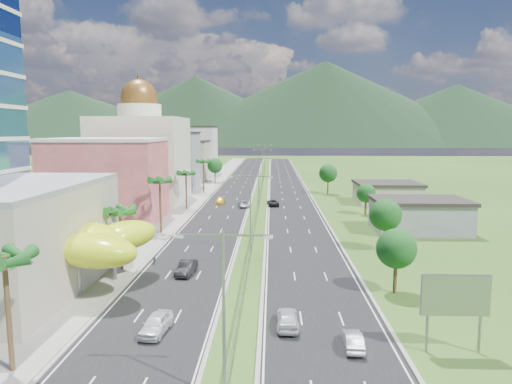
# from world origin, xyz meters

# --- Properties ---
(ground) EXTENTS (500.00, 500.00, 0.00)m
(ground) POSITION_xyz_m (0.00, 0.00, 0.00)
(ground) COLOR #2D5119
(ground) RESTS_ON ground
(road_left) EXTENTS (11.00, 260.00, 0.04)m
(road_left) POSITION_xyz_m (-7.50, 90.00, 0.02)
(road_left) COLOR black
(road_left) RESTS_ON ground
(road_right) EXTENTS (11.00, 260.00, 0.04)m
(road_right) POSITION_xyz_m (7.50, 90.00, 0.02)
(road_right) COLOR black
(road_right) RESTS_ON ground
(sidewalk_left) EXTENTS (7.00, 260.00, 0.12)m
(sidewalk_left) POSITION_xyz_m (-17.00, 90.00, 0.06)
(sidewalk_left) COLOR gray
(sidewalk_left) RESTS_ON ground
(median_guardrail) EXTENTS (0.10, 216.06, 0.76)m
(median_guardrail) POSITION_xyz_m (0.00, 71.99, 0.62)
(median_guardrail) COLOR gray
(median_guardrail) RESTS_ON ground
(streetlight_median_a) EXTENTS (6.04, 0.25, 11.00)m
(streetlight_median_a) POSITION_xyz_m (0.00, -25.00, 6.75)
(streetlight_median_a) COLOR gray
(streetlight_median_a) RESTS_ON ground
(streetlight_median_b) EXTENTS (6.04, 0.25, 11.00)m
(streetlight_median_b) POSITION_xyz_m (0.00, 10.00, 6.75)
(streetlight_median_b) COLOR gray
(streetlight_median_b) RESTS_ON ground
(streetlight_median_c) EXTENTS (6.04, 0.25, 11.00)m
(streetlight_median_c) POSITION_xyz_m (0.00, 50.00, 6.75)
(streetlight_median_c) COLOR gray
(streetlight_median_c) RESTS_ON ground
(streetlight_median_d) EXTENTS (6.04, 0.25, 11.00)m
(streetlight_median_d) POSITION_xyz_m (0.00, 95.00, 6.75)
(streetlight_median_d) COLOR gray
(streetlight_median_d) RESTS_ON ground
(streetlight_median_e) EXTENTS (6.04, 0.25, 11.00)m
(streetlight_median_e) POSITION_xyz_m (0.00, 140.00, 6.75)
(streetlight_median_e) COLOR gray
(streetlight_median_e) RESTS_ON ground
(lime_canopy) EXTENTS (18.00, 15.00, 7.40)m
(lime_canopy) POSITION_xyz_m (-20.00, -4.00, 4.99)
(lime_canopy) COLOR #C9E216
(lime_canopy) RESTS_ON ground
(pink_shophouse) EXTENTS (20.00, 15.00, 15.00)m
(pink_shophouse) POSITION_xyz_m (-28.00, 32.00, 7.50)
(pink_shophouse) COLOR #B44953
(pink_shophouse) RESTS_ON ground
(domed_building) EXTENTS (20.00, 20.00, 28.70)m
(domed_building) POSITION_xyz_m (-28.00, 55.00, 11.35)
(domed_building) COLOR beige
(domed_building) RESTS_ON ground
(midrise_grey) EXTENTS (16.00, 15.00, 16.00)m
(midrise_grey) POSITION_xyz_m (-27.00, 80.00, 8.00)
(midrise_grey) COLOR gray
(midrise_grey) RESTS_ON ground
(midrise_beige) EXTENTS (16.00, 15.00, 13.00)m
(midrise_beige) POSITION_xyz_m (-27.00, 102.00, 6.50)
(midrise_beige) COLOR #A99C8B
(midrise_beige) RESTS_ON ground
(midrise_white) EXTENTS (16.00, 15.00, 18.00)m
(midrise_white) POSITION_xyz_m (-27.00, 125.00, 9.00)
(midrise_white) COLOR silver
(midrise_white) RESTS_ON ground
(billboard) EXTENTS (5.20, 0.35, 6.20)m
(billboard) POSITION_xyz_m (17.00, -18.00, 4.42)
(billboard) COLOR gray
(billboard) RESTS_ON ground
(shed_near) EXTENTS (15.00, 10.00, 5.00)m
(shed_near) POSITION_xyz_m (28.00, 25.00, 2.50)
(shed_near) COLOR gray
(shed_near) RESTS_ON ground
(shed_far) EXTENTS (14.00, 12.00, 4.40)m
(shed_far) POSITION_xyz_m (30.00, 55.00, 2.20)
(shed_far) COLOR #A99C8B
(shed_far) RESTS_ON ground
(palm_tree_a) EXTENTS (3.60, 3.60, 9.10)m
(palm_tree_a) POSITION_xyz_m (-15.50, -22.00, 8.02)
(palm_tree_a) COLOR #47301C
(palm_tree_a) RESTS_ON ground
(palm_tree_b) EXTENTS (3.60, 3.60, 8.10)m
(palm_tree_b) POSITION_xyz_m (-15.50, 2.00, 7.06)
(palm_tree_b) COLOR #47301C
(palm_tree_b) RESTS_ON ground
(palm_tree_c) EXTENTS (3.60, 3.60, 9.60)m
(palm_tree_c) POSITION_xyz_m (-15.50, 22.00, 8.50)
(palm_tree_c) COLOR #47301C
(palm_tree_c) RESTS_ON ground
(palm_tree_d) EXTENTS (3.60, 3.60, 8.60)m
(palm_tree_d) POSITION_xyz_m (-15.50, 45.00, 7.54)
(palm_tree_d) COLOR #47301C
(palm_tree_d) RESTS_ON ground
(palm_tree_e) EXTENTS (3.60, 3.60, 9.40)m
(palm_tree_e) POSITION_xyz_m (-15.50, 70.00, 8.31)
(palm_tree_e) COLOR #47301C
(palm_tree_e) RESTS_ON ground
(leafy_tree_lfar) EXTENTS (4.90, 4.90, 8.05)m
(leafy_tree_lfar) POSITION_xyz_m (-15.50, 95.00, 5.58)
(leafy_tree_lfar) COLOR #47301C
(leafy_tree_lfar) RESTS_ON ground
(leafy_tree_ra) EXTENTS (4.20, 4.20, 6.90)m
(leafy_tree_ra) POSITION_xyz_m (16.00, -5.00, 4.78)
(leafy_tree_ra) COLOR #47301C
(leafy_tree_ra) RESTS_ON ground
(leafy_tree_rb) EXTENTS (4.55, 4.55, 7.47)m
(leafy_tree_rb) POSITION_xyz_m (19.00, 12.00, 5.18)
(leafy_tree_rb) COLOR #47301C
(leafy_tree_rb) RESTS_ON ground
(leafy_tree_rc) EXTENTS (3.85, 3.85, 6.33)m
(leafy_tree_rc) POSITION_xyz_m (22.00, 40.00, 4.37)
(leafy_tree_rc) COLOR #47301C
(leafy_tree_rc) RESTS_ON ground
(leafy_tree_rd) EXTENTS (4.90, 4.90, 8.05)m
(leafy_tree_rd) POSITION_xyz_m (18.00, 70.00, 5.58)
(leafy_tree_rd) COLOR #47301C
(leafy_tree_rd) RESTS_ON ground
(mountain_ridge) EXTENTS (860.00, 140.00, 90.00)m
(mountain_ridge) POSITION_xyz_m (60.00, 450.00, 0.00)
(mountain_ridge) COLOR black
(mountain_ridge) RESTS_ON ground
(car_white_near_left) EXTENTS (2.37, 4.83, 1.59)m
(car_white_near_left) POSITION_xyz_m (-6.81, -15.46, 0.83)
(car_white_near_left) COLOR white
(car_white_near_left) RESTS_ON road_left
(car_dark_left) EXTENTS (2.14, 4.91, 1.57)m
(car_dark_left) POSITION_xyz_m (-7.19, 0.39, 0.82)
(car_dark_left) COLOR black
(car_dark_left) RESTS_ON road_left
(car_silver_mid_left) EXTENTS (3.01, 5.16, 1.35)m
(car_silver_mid_left) POSITION_xyz_m (-3.20, 47.76, 0.71)
(car_silver_mid_left) COLOR #999CA0
(car_silver_mid_left) RESTS_ON road_left
(car_yellow_far_left) EXTENTS (1.89, 4.63, 1.34)m
(car_yellow_far_left) POSITION_xyz_m (-9.01, 52.65, 0.71)
(car_yellow_far_left) COLOR yellow
(car_yellow_far_left) RESTS_ON road_left
(car_white_near_right) EXTENTS (1.91, 4.74, 1.61)m
(car_white_near_right) POSITION_xyz_m (4.37, -13.94, 0.85)
(car_white_near_right) COLOR silver
(car_white_near_right) RESTS_ON road_right
(car_silver_right) EXTENTS (1.55, 3.98, 1.29)m
(car_silver_right) POSITION_xyz_m (9.40, -17.65, 0.69)
(car_silver_right) COLOR #AFB2B7
(car_silver_right) RESTS_ON road_right
(car_dark_far_right) EXTENTS (2.93, 5.34, 1.42)m
(car_dark_far_right) POSITION_xyz_m (3.20, 50.07, 0.75)
(car_dark_far_right) COLOR black
(car_dark_far_right) RESTS_ON road_right
(motorcycle) EXTENTS (0.82, 1.94, 1.20)m
(motorcycle) POSITION_xyz_m (-12.21, 4.88, 0.64)
(motorcycle) COLOR black
(motorcycle) RESTS_ON road_left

